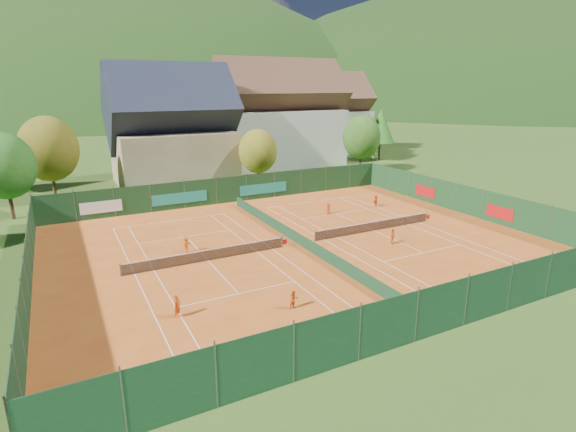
% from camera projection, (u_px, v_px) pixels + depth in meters
% --- Properties ---
extents(ground, '(600.00, 600.00, 0.00)m').
position_uv_depth(ground, '(299.00, 245.00, 38.22)').
color(ground, '#2F4D18').
rests_on(ground, ground).
extents(clay_pad, '(40.00, 32.00, 0.01)m').
position_uv_depth(clay_pad, '(299.00, 244.00, 38.21)').
color(clay_pad, '#BA531B').
rests_on(clay_pad, ground).
extents(court_markings_left, '(11.03, 23.83, 0.00)m').
position_uv_depth(court_markings_left, '(208.00, 261.00, 34.66)').
color(court_markings_left, white).
rests_on(court_markings_left, ground).
extents(court_markings_right, '(11.03, 23.83, 0.00)m').
position_uv_depth(court_markings_right, '(374.00, 231.00, 41.75)').
color(court_markings_right, white).
rests_on(court_markings_right, ground).
extents(tennis_net_left, '(13.30, 0.10, 1.02)m').
position_uv_depth(tennis_net_left, '(210.00, 254.00, 34.59)').
color(tennis_net_left, '#59595B').
rests_on(tennis_net_left, ground).
extents(tennis_net_right, '(13.30, 0.10, 1.02)m').
position_uv_depth(tennis_net_right, '(376.00, 225.00, 41.68)').
color(tennis_net_right, '#59595B').
rests_on(tennis_net_right, ground).
extents(court_divider, '(0.03, 28.80, 1.00)m').
position_uv_depth(court_divider, '(299.00, 239.00, 38.07)').
color(court_divider, '#143720').
rests_on(court_divider, ground).
extents(fence_north, '(40.00, 0.10, 3.00)m').
position_uv_depth(fence_north, '(228.00, 190.00, 51.20)').
color(fence_north, '#14381C').
rests_on(fence_north, ground).
extents(fence_south, '(40.00, 0.04, 3.00)m').
position_uv_depth(fence_south, '(442.00, 309.00, 24.18)').
color(fence_south, '#153C22').
rests_on(fence_south, ground).
extents(fence_west, '(0.04, 32.00, 3.00)m').
position_uv_depth(fence_west, '(28.00, 272.00, 28.93)').
color(fence_west, '#14371E').
rests_on(fence_west, ground).
extents(fence_east, '(0.09, 32.00, 3.00)m').
position_uv_depth(fence_east, '(467.00, 200.00, 46.70)').
color(fence_east, '#163C1D').
rests_on(fence_east, ground).
extents(chalet, '(16.20, 12.00, 16.00)m').
position_uv_depth(chalet, '(173.00, 134.00, 60.53)').
color(chalet, '#C3AE89').
rests_on(chalet, ground).
extents(hotel_block_a, '(21.60, 11.00, 17.25)m').
position_uv_depth(hotel_block_a, '(279.00, 120.00, 73.83)').
color(hotel_block_a, silver).
rests_on(hotel_block_a, ground).
extents(hotel_block_b, '(17.28, 10.00, 15.50)m').
position_uv_depth(hotel_block_b, '(325.00, 119.00, 87.06)').
color(hotel_block_b, silver).
rests_on(hotel_block_b, ground).
extents(tree_west_front, '(5.72, 5.72, 8.69)m').
position_uv_depth(tree_west_front, '(4.00, 166.00, 43.95)').
color(tree_west_front, '#4E301B').
rests_on(tree_west_front, ground).
extents(tree_west_mid, '(6.44, 6.44, 9.78)m').
position_uv_depth(tree_west_mid, '(49.00, 149.00, 50.63)').
color(tree_west_mid, '#4D331B').
rests_on(tree_west_mid, ground).
extents(tree_center, '(5.01, 5.01, 7.60)m').
position_uv_depth(tree_center, '(258.00, 151.00, 58.25)').
color(tree_center, '#462F19').
rests_on(tree_center, ground).
extents(tree_east_front, '(5.72, 5.72, 8.69)m').
position_uv_depth(tree_east_front, '(362.00, 137.00, 67.73)').
color(tree_east_front, '#472E19').
rests_on(tree_east_front, ground).
extents(tree_east_mid, '(5.04, 5.04, 9.00)m').
position_uv_depth(tree_east_mid, '(381.00, 126.00, 78.78)').
color(tree_east_mid, '#4A351A').
rests_on(tree_east_mid, ground).
extents(tree_east_back, '(7.15, 7.15, 10.86)m').
position_uv_depth(tree_east_back, '(318.00, 120.00, 81.85)').
color(tree_east_back, '#4B2B1A').
rests_on(tree_east_back, ground).
extents(mountain_backdrop, '(820.00, 530.00, 242.00)m').
position_uv_depth(mountain_backdrop, '(148.00, 178.00, 260.68)').
color(mountain_backdrop, black).
rests_on(mountain_backdrop, ground).
extents(ball_hopper, '(0.34, 0.34, 0.80)m').
position_uv_depth(ball_hopper, '(523.00, 264.00, 32.55)').
color(ball_hopper, slate).
rests_on(ball_hopper, ground).
extents(loose_ball_0, '(0.07, 0.07, 0.07)m').
position_uv_depth(loose_ball_0, '(185.00, 314.00, 26.64)').
color(loose_ball_0, '#CCD833').
rests_on(loose_ball_0, ground).
extents(loose_ball_1, '(0.07, 0.07, 0.07)m').
position_uv_depth(loose_ball_1, '(460.00, 272.00, 32.58)').
color(loose_ball_1, '#CCD833').
rests_on(loose_ball_1, ground).
extents(loose_ball_2, '(0.07, 0.07, 0.07)m').
position_uv_depth(loose_ball_2, '(289.00, 232.00, 41.31)').
color(loose_ball_2, '#CCD833').
rests_on(loose_ball_2, ground).
extents(loose_ball_3, '(0.07, 0.07, 0.07)m').
position_uv_depth(loose_ball_3, '(203.00, 228.00, 42.37)').
color(loose_ball_3, '#CCD833').
rests_on(loose_ball_3, ground).
extents(loose_ball_4, '(0.07, 0.07, 0.07)m').
position_uv_depth(loose_ball_4, '(402.00, 225.00, 43.23)').
color(loose_ball_4, '#CCD833').
rests_on(loose_ball_4, ground).
extents(player_left_near, '(0.63, 0.60, 1.45)m').
position_uv_depth(player_left_near, '(177.00, 306.00, 26.06)').
color(player_left_near, '#CE4612').
rests_on(player_left_near, ground).
extents(player_left_mid, '(0.66, 0.55, 1.23)m').
position_uv_depth(player_left_mid, '(294.00, 300.00, 27.10)').
color(player_left_mid, '#D45312').
rests_on(player_left_mid, ground).
extents(player_left_far, '(1.00, 0.72, 1.40)m').
position_uv_depth(player_left_far, '(186.00, 244.00, 36.17)').
color(player_left_far, orange).
rests_on(player_left_far, ground).
extents(player_right_near, '(0.70, 0.86, 1.37)m').
position_uv_depth(player_right_near, '(393.00, 236.00, 38.10)').
color(player_right_near, '#DD5813').
rests_on(player_right_near, ground).
extents(player_right_far_a, '(0.71, 0.61, 1.24)m').
position_uv_depth(player_right_far_a, '(328.00, 209.00, 46.80)').
color(player_right_far_a, '#CD4912').
rests_on(player_right_far_a, ground).
extents(player_right_far_b, '(1.21, 0.98, 1.29)m').
position_uv_depth(player_right_far_b, '(376.00, 201.00, 49.78)').
color(player_right_far_b, '#F15315').
rests_on(player_right_far_b, ground).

